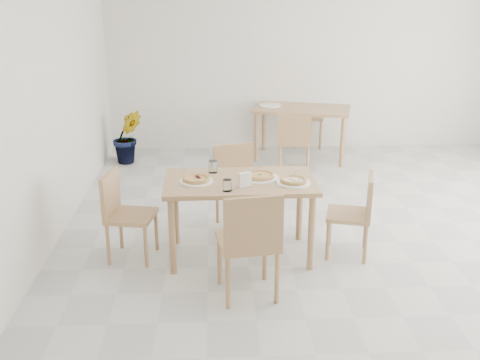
{
  "coord_description": "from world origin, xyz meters",
  "views": [
    {
      "loc": [
        -1.43,
        -4.98,
        2.41
      ],
      "look_at": [
        -1.2,
        -0.21,
        0.75
      ],
      "focal_mm": 42.0,
      "sensor_mm": 36.0,
      "label": 1
    }
  ],
  "objects_px": {
    "tumbler_a": "(213,167)",
    "plate_empty": "(270,105)",
    "chair_south": "(250,238)",
    "pizza_pepperoni": "(196,179)",
    "plate_margherita": "(260,178)",
    "potted_plant": "(128,137)",
    "main_table": "(240,190)",
    "tumbler_b": "(227,185)",
    "chair_east": "(357,209)",
    "napkin_holder": "(245,180)",
    "second_table": "(302,114)",
    "pizza_margherita": "(260,175)",
    "chair_back_n": "(310,111)",
    "plate_mushroom": "(293,183)",
    "pizza_mushroom": "(293,180)",
    "plate_pepperoni": "(196,181)",
    "chair_north": "(237,180)",
    "chair_west": "(123,209)"
  },
  "relations": [
    {
      "from": "tumbler_a",
      "to": "plate_empty",
      "type": "height_order",
      "value": "tumbler_a"
    },
    {
      "from": "chair_south",
      "to": "pizza_pepperoni",
      "type": "relative_size",
      "value": 3.37
    },
    {
      "from": "plate_margherita",
      "to": "potted_plant",
      "type": "bearing_deg",
      "value": 118.77
    },
    {
      "from": "main_table",
      "to": "tumbler_a",
      "type": "relative_size",
      "value": 12.23
    },
    {
      "from": "tumbler_b",
      "to": "plate_empty",
      "type": "relative_size",
      "value": 0.32
    },
    {
      "from": "chair_east",
      "to": "napkin_holder",
      "type": "xyz_separation_m",
      "value": [
        -1.05,
        -0.15,
        0.35
      ]
    },
    {
      "from": "main_table",
      "to": "second_table",
      "type": "relative_size",
      "value": 0.91
    },
    {
      "from": "pizza_margherita",
      "to": "pizza_pepperoni",
      "type": "bearing_deg",
      "value": -172.8
    },
    {
      "from": "potted_plant",
      "to": "main_table",
      "type": "bearing_deg",
      "value": -64.2
    },
    {
      "from": "second_table",
      "to": "plate_empty",
      "type": "relative_size",
      "value": 4.7
    },
    {
      "from": "plate_empty",
      "to": "chair_back_n",
      "type": "bearing_deg",
      "value": 41.35
    },
    {
      "from": "plate_mushroom",
      "to": "second_table",
      "type": "height_order",
      "value": "plate_mushroom"
    },
    {
      "from": "chair_south",
      "to": "tumbler_a",
      "type": "relative_size",
      "value": 8.32
    },
    {
      "from": "pizza_mushroom",
      "to": "potted_plant",
      "type": "distance_m",
      "value": 3.69
    },
    {
      "from": "chair_east",
      "to": "tumbler_b",
      "type": "distance_m",
      "value": 1.27
    },
    {
      "from": "plate_pepperoni",
      "to": "pizza_mushroom",
      "type": "height_order",
      "value": "pizza_mushroom"
    },
    {
      "from": "chair_north",
      "to": "napkin_holder",
      "type": "distance_m",
      "value": 0.98
    },
    {
      "from": "chair_south",
      "to": "chair_west",
      "type": "bearing_deg",
      "value": -44.58
    },
    {
      "from": "main_table",
      "to": "chair_east",
      "type": "xyz_separation_m",
      "value": [
        1.08,
        -0.04,
        -0.2
      ]
    },
    {
      "from": "pizza_pepperoni",
      "to": "chair_back_n",
      "type": "height_order",
      "value": "chair_back_n"
    },
    {
      "from": "chair_north",
      "to": "plate_pepperoni",
      "type": "bearing_deg",
      "value": -132.56
    },
    {
      "from": "chair_south",
      "to": "plate_margherita",
      "type": "xyz_separation_m",
      "value": [
        0.14,
        0.81,
        0.22
      ]
    },
    {
      "from": "chair_south",
      "to": "pizza_pepperoni",
      "type": "bearing_deg",
      "value": -68.45
    },
    {
      "from": "pizza_pepperoni",
      "to": "plate_mushroom",
      "type": "bearing_deg",
      "value": -5.19
    },
    {
      "from": "pizza_margherita",
      "to": "second_table",
      "type": "relative_size",
      "value": 0.2
    },
    {
      "from": "pizza_margherita",
      "to": "plate_empty",
      "type": "distance_m",
      "value": 3.25
    },
    {
      "from": "plate_pepperoni",
      "to": "napkin_holder",
      "type": "distance_m",
      "value": 0.46
    },
    {
      "from": "plate_margherita",
      "to": "pizza_mushroom",
      "type": "height_order",
      "value": "pizza_mushroom"
    },
    {
      "from": "pizza_pepperoni",
      "to": "second_table",
      "type": "distance_m",
      "value": 3.47
    },
    {
      "from": "plate_mushroom",
      "to": "plate_empty",
      "type": "height_order",
      "value": "same"
    },
    {
      "from": "napkin_holder",
      "to": "chair_north",
      "type": "bearing_deg",
      "value": 71.44
    },
    {
      "from": "plate_margherita",
      "to": "plate_pepperoni",
      "type": "height_order",
      "value": "same"
    },
    {
      "from": "chair_south",
      "to": "plate_empty",
      "type": "height_order",
      "value": "chair_south"
    },
    {
      "from": "pizza_pepperoni",
      "to": "chair_back_n",
      "type": "bearing_deg",
      "value": 66.76
    },
    {
      "from": "chair_back_n",
      "to": "plate_pepperoni",
      "type": "bearing_deg",
      "value": -100.0
    },
    {
      "from": "pizza_pepperoni",
      "to": "tumbler_a",
      "type": "height_order",
      "value": "tumbler_a"
    },
    {
      "from": "tumbler_b",
      "to": "chair_back_n",
      "type": "bearing_deg",
      "value": 71.24
    },
    {
      "from": "plate_empty",
      "to": "pizza_pepperoni",
      "type": "bearing_deg",
      "value": -106.56
    },
    {
      "from": "chair_north",
      "to": "tumbler_b",
      "type": "bearing_deg",
      "value": -112.39
    },
    {
      "from": "chair_north",
      "to": "tumbler_b",
      "type": "distance_m",
      "value": 1.05
    },
    {
      "from": "plate_margherita",
      "to": "pizza_margherita",
      "type": "xyz_separation_m",
      "value": [
        0.0,
        0.0,
        0.02
      ]
    },
    {
      "from": "chair_south",
      "to": "chair_west",
      "type": "distance_m",
      "value": 1.37
    },
    {
      "from": "napkin_holder",
      "to": "chair_back_n",
      "type": "distance_m",
      "value": 4.26
    },
    {
      "from": "tumbler_a",
      "to": "potted_plant",
      "type": "bearing_deg",
      "value": 113.58
    },
    {
      "from": "plate_pepperoni",
      "to": "pizza_mushroom",
      "type": "xyz_separation_m",
      "value": [
        0.86,
        -0.08,
        0.02
      ]
    },
    {
      "from": "pizza_margherita",
      "to": "chair_back_n",
      "type": "xyz_separation_m",
      "value": [
        1.11,
        3.84,
        -0.24
      ]
    },
    {
      "from": "potted_plant",
      "to": "tumbler_b",
      "type": "bearing_deg",
      "value": -67.91
    },
    {
      "from": "main_table",
      "to": "napkin_holder",
      "type": "distance_m",
      "value": 0.25
    },
    {
      "from": "plate_mushroom",
      "to": "tumbler_a",
      "type": "relative_size",
      "value": 2.7
    },
    {
      "from": "tumbler_b",
      "to": "chair_back_n",
      "type": "xyz_separation_m",
      "value": [
        1.41,
        4.14,
        -0.26
      ]
    }
  ]
}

